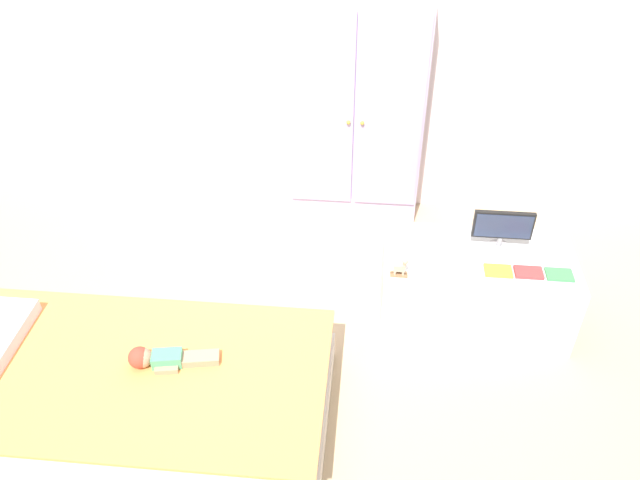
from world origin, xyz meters
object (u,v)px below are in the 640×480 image
object	(u,v)px
tv_monitor	(503,227)
doll	(157,358)
rocking_horse_toy	(401,268)
wardrobe	(356,112)
book_green	(559,275)
book_red	(529,272)
bed	(132,393)
book_orange	(498,271)
tv_stand	(474,287)

from	to	relation	value
tv_monitor	doll	bearing A→B (deg)	-151.85
doll	rocking_horse_toy	world-z (taller)	rocking_horse_toy
wardrobe	book_green	world-z (taller)	wardrobe
book_red	wardrobe	bearing A→B (deg)	130.82
rocking_horse_toy	book_red	bearing A→B (deg)	6.47
bed	book_orange	size ratio (longest dim) A/B	13.28
bed	tv_stand	xyz separation A→B (m)	(1.59, 0.79, 0.06)
rocking_horse_toy	book_green	world-z (taller)	rocking_horse_toy
wardrobe	book_red	size ratio (longest dim) A/B	10.78
book_green	bed	bearing A→B (deg)	-160.92
tv_monitor	book_orange	size ratio (longest dim) A/B	2.24
tv_stand	rocking_horse_toy	distance (m)	0.51
bed	book_orange	distance (m)	1.81
doll	tv_monitor	distance (m)	1.78
tv_stand	tv_monitor	world-z (taller)	tv_monitor
doll	tv_monitor	size ratio (longest dim) A/B	1.32
bed	book_green	xyz separation A→B (m)	(1.95, 0.68, 0.28)
tv_stand	tv_monitor	size ratio (longest dim) A/B	3.23
rocking_horse_toy	book_green	xyz separation A→B (m)	(0.77, 0.07, -0.04)
bed	rocking_horse_toy	size ratio (longest dim) A/B	17.11
doll	book_green	bearing A→B (deg)	19.08
doll	wardrobe	distance (m)	1.88
doll	book_green	xyz separation A→B (m)	(1.82, 0.63, 0.09)
doll	wardrobe	bearing A→B (deg)	65.07
wardrobe	book_green	size ratio (longest dim) A/B	11.25
book_green	tv_monitor	bearing A→B (deg)	142.42
tv_stand	tv_monitor	bearing A→B (deg)	41.15
wardrobe	book_green	distance (m)	1.50
doll	tv_stand	xyz separation A→B (m)	(1.45, 0.74, -0.13)
rocking_horse_toy	book_red	world-z (taller)	rocking_horse_toy
wardrobe	rocking_horse_toy	world-z (taller)	wardrobe
tv_stand	book_green	size ratio (longest dim) A/B	7.45
bed	rocking_horse_toy	bearing A→B (deg)	27.06
tv_stand	bed	bearing A→B (deg)	-153.53
tv_stand	doll	bearing A→B (deg)	-152.90
bed	doll	distance (m)	0.24
bed	tv_monitor	bearing A→B (deg)	27.48
rocking_horse_toy	book_orange	world-z (taller)	rocking_horse_toy
book_orange	book_green	xyz separation A→B (m)	(0.29, 0.00, -0.00)
wardrobe	book_red	world-z (taller)	wardrobe
tv_stand	book_orange	bearing A→B (deg)	-57.98
doll	book_orange	world-z (taller)	book_orange
book_orange	book_red	size ratio (longest dim) A/B	0.99
book_orange	bed	bearing A→B (deg)	-157.87
book_red	book_green	world-z (taller)	book_red
tv_stand	book_green	distance (m)	0.44
doll	wardrobe	world-z (taller)	wardrobe
doll	book_red	world-z (taller)	book_red
book_red	rocking_horse_toy	bearing A→B (deg)	-173.53
tv_monitor	book_red	size ratio (longest dim) A/B	2.21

